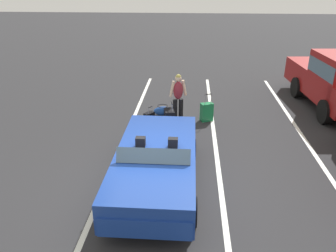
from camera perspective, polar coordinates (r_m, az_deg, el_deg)
ground_plane at (r=8.07m, az=-1.95°, el=-10.07°), size 80.00×80.00×0.00m
lot_line_near at (r=8.27m, az=-10.41°, el=-9.58°), size 18.00×0.12×0.01m
lot_line_mid at (r=8.07m, az=8.84°, el=-10.37°), size 18.00×0.12×0.01m
convertible_car at (r=7.58m, az=-2.17°, el=-7.26°), size 4.15×1.85×1.24m
suitcase_large_black at (r=10.54m, az=0.19°, el=0.82°), size 0.52×0.38×0.98m
suitcase_medium_bright at (r=11.49m, az=6.49°, el=2.35°), size 0.37×0.46×0.98m
suitcase_small_carryon at (r=10.97m, az=-3.19°, el=1.05°), size 0.39×0.35×0.72m
duffel_bag at (r=11.96m, az=-0.91°, el=2.60°), size 0.44×0.69×0.34m
traveler_person at (r=11.07m, az=1.71°, el=5.06°), size 0.31×0.60×1.65m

